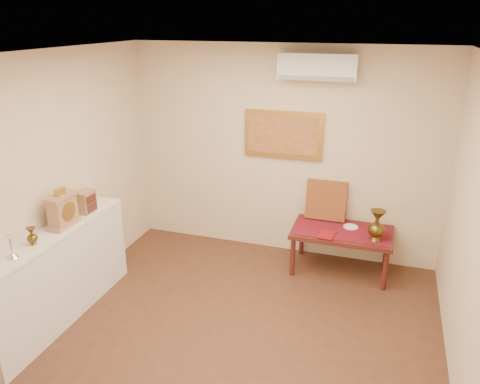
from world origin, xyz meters
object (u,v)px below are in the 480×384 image
at_px(mantel_clock, 63,210).
at_px(wooden_chest, 86,202).
at_px(low_table, 342,235).
at_px(display_ledge, 57,276).
at_px(brass_urn_tall, 377,222).

height_order(mantel_clock, wooden_chest, mantel_clock).
bearing_deg(low_table, mantel_clock, -147.35).
bearing_deg(mantel_clock, low_table, 32.65).
xyz_separation_m(wooden_chest, low_table, (2.65, 1.32, -0.62)).
height_order(display_ledge, low_table, display_ledge).
bearing_deg(brass_urn_tall, wooden_chest, -159.06).
bearing_deg(brass_urn_tall, low_table, 158.85).
distance_m(display_ledge, low_table, 3.27).
bearing_deg(wooden_chest, brass_urn_tall, 20.94).
bearing_deg(brass_urn_tall, display_ledge, -150.61).
distance_m(brass_urn_tall, low_table, 0.52).
xyz_separation_m(display_ledge, wooden_chest, (0.03, 0.56, 0.61)).
height_order(display_ledge, mantel_clock, mantel_clock).
bearing_deg(brass_urn_tall, mantel_clock, -153.08).
height_order(brass_urn_tall, mantel_clock, mantel_clock).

